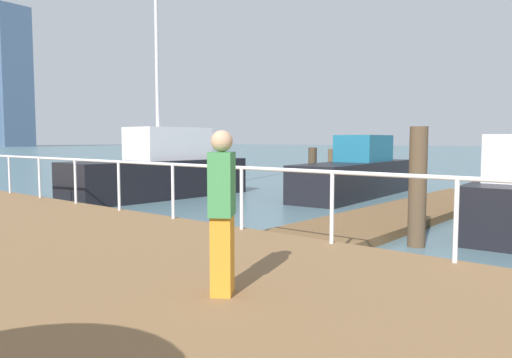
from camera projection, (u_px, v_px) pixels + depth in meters
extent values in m
plane|color=slate|center=(40.00, 188.00, 19.36)|extent=(300.00, 300.00, 0.00)
cube|color=brown|center=(408.00, 213.00, 12.34)|extent=(12.06, 2.00, 0.18)
cylinder|color=white|center=(456.00, 221.00, 6.04)|extent=(0.06, 0.06, 1.05)
cylinder|color=white|center=(332.00, 208.00, 7.17)|extent=(0.06, 0.06, 1.05)
cylinder|color=white|center=(242.00, 199.00, 8.30)|extent=(0.06, 0.06, 1.05)
cylinder|color=white|center=(173.00, 192.00, 9.43)|extent=(0.06, 0.06, 1.05)
cylinder|color=white|center=(119.00, 186.00, 10.55)|extent=(0.06, 0.06, 1.05)
cylinder|color=white|center=(75.00, 182.00, 11.68)|extent=(0.06, 0.06, 1.05)
cylinder|color=white|center=(39.00, 178.00, 12.81)|extent=(0.06, 0.06, 1.05)
cylinder|color=white|center=(9.00, 175.00, 13.94)|extent=(0.06, 0.06, 1.05)
cylinder|color=white|center=(144.00, 163.00, 9.95)|extent=(0.06, 26.49, 0.06)
cylinder|color=brown|center=(418.00, 187.00, 8.75)|extent=(0.31, 0.31, 2.15)
cylinder|color=#473826|center=(312.00, 172.00, 16.63)|extent=(0.29, 0.29, 1.66)
cylinder|color=#473826|center=(491.00, 184.00, 10.06)|extent=(0.25, 0.25, 2.02)
cylinder|color=brown|center=(331.00, 170.00, 18.33)|extent=(0.25, 0.25, 1.58)
cube|color=black|center=(159.00, 179.00, 16.33)|extent=(6.40, 2.26, 1.25)
cube|color=white|center=(168.00, 144.00, 16.54)|extent=(2.66, 1.69, 1.08)
cylinder|color=silver|center=(156.00, 24.00, 15.92)|extent=(0.12, 0.12, 8.84)
cube|color=black|center=(355.00, 179.00, 16.56)|extent=(6.55, 2.09, 1.17)
cube|color=#1E6B8C|center=(364.00, 148.00, 17.02)|extent=(2.21, 1.46, 0.91)
cube|color=orange|center=(222.00, 255.00, 4.81)|extent=(0.34, 0.32, 0.78)
cube|color=#3F8C4C|center=(222.00, 184.00, 4.76)|extent=(0.42, 0.38, 0.62)
sphere|color=tan|center=(222.00, 141.00, 4.72)|extent=(0.21, 0.21, 0.21)
cube|color=slate|center=(9.00, 77.00, 136.79)|extent=(9.77, 10.94, 38.50)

